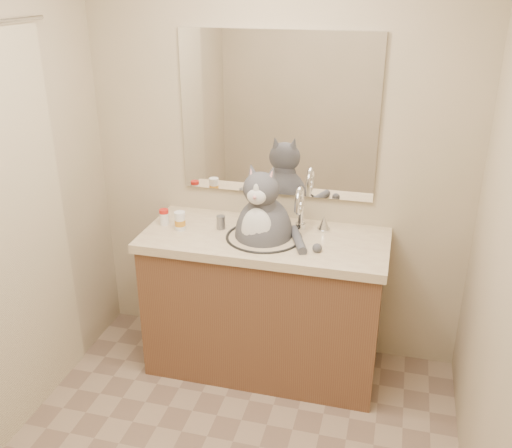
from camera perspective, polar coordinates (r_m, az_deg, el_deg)
The scene contains 7 objects.
room at distance 2.12m, azimuth -5.29°, elevation -3.13°, with size 2.22×2.52×2.42m.
vanity at distance 3.30m, azimuth 0.84°, elevation -7.62°, with size 1.34×0.59×1.12m.
mirror at distance 3.16m, azimuth 2.14°, elevation 10.76°, with size 1.10×0.02×0.90m, color white.
cat at distance 3.09m, azimuth 0.74°, elevation -0.50°, with size 0.44×0.38×0.63m.
pill_bottle_redcap at distance 3.27m, azimuth -9.17°, elevation 0.71°, with size 0.05×0.05×0.09m.
pill_bottle_orange at distance 3.19m, azimuth -7.61°, elevation 0.28°, with size 0.07×0.07×0.10m.
grey_canister at distance 3.18m, azimuth -3.53°, elevation 0.17°, with size 0.06×0.06×0.08m.
Camera 1 is at (0.66, -1.78, 2.15)m, focal length 40.00 mm.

